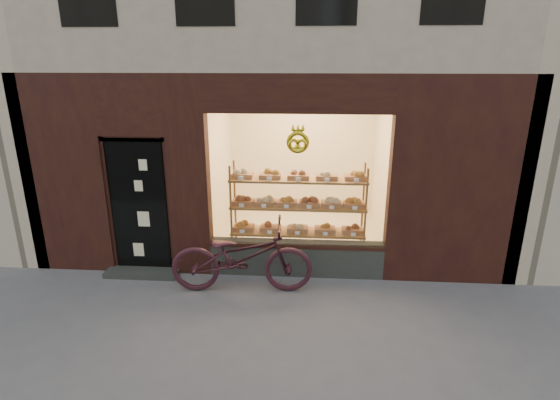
{
  "coord_description": "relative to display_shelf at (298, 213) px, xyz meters",
  "views": [
    {
      "loc": [
        0.64,
        -4.18,
        3.3
      ],
      "look_at": [
        0.2,
        2.0,
        1.28
      ],
      "focal_mm": 28.0,
      "sensor_mm": 36.0,
      "label": 1
    }
  ],
  "objects": [
    {
      "name": "display_shelf",
      "position": [
        0.0,
        0.0,
        0.0
      ],
      "size": [
        2.2,
        0.45,
        1.7
      ],
      "color": "brown",
      "rests_on": "ground"
    },
    {
      "name": "ground",
      "position": [
        -0.45,
        -2.55,
        -0.88
      ],
      "size": [
        90.0,
        90.0,
        0.0
      ],
      "primitive_type": "plane",
      "color": "#515259"
    },
    {
      "name": "bicycle",
      "position": [
        -0.78,
        -1.01,
        -0.34
      ],
      "size": [
        2.11,
        0.85,
        1.08
      ],
      "primitive_type": "imported",
      "rotation": [
        0.0,
        0.0,
        1.64
      ],
      "color": "#361822",
      "rests_on": "ground"
    }
  ]
}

